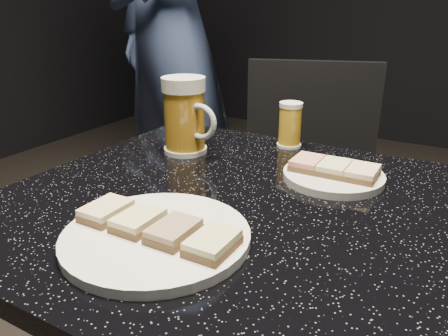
{
  "coord_description": "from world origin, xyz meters",
  "views": [
    {
      "loc": [
        0.33,
        -0.57,
        1.05
      ],
      "look_at": [
        0.0,
        0.0,
        0.8
      ],
      "focal_mm": 35.0,
      "sensor_mm": 36.0,
      "label": 1
    }
  ],
  "objects": [
    {
      "name": "plate_large",
      "position": [
        -0.01,
        -0.17,
        0.76
      ],
      "size": [
        0.25,
        0.25,
        0.01
      ],
      "primitive_type": "cylinder",
      "color": "white",
      "rests_on": "table"
    },
    {
      "name": "beer_mug",
      "position": [
        -0.18,
        0.15,
        0.83
      ],
      "size": [
        0.13,
        0.09,
        0.16
      ],
      "color": "silver",
      "rests_on": "table"
    },
    {
      "name": "beer_tumbler",
      "position": [
        -0.01,
        0.3,
        0.8
      ],
      "size": [
        0.05,
        0.05,
        0.1
      ],
      "color": "silver",
      "rests_on": "table"
    },
    {
      "name": "plate_small",
      "position": [
        0.13,
        0.16,
        0.76
      ],
      "size": [
        0.18,
        0.18,
        0.01
      ],
      "primitive_type": "cylinder",
      "color": "silver",
      "rests_on": "table"
    },
    {
      "name": "canapes_on_plate_large",
      "position": [
        -0.01,
        -0.17,
        0.77
      ],
      "size": [
        0.23,
        0.07,
        0.02
      ],
      "color": "#4C3521",
      "rests_on": "plate_large"
    },
    {
      "name": "table",
      "position": [
        0.0,
        0.0,
        0.51
      ],
      "size": [
        0.7,
        0.7,
        0.75
      ],
      "color": "black",
      "rests_on": "floor"
    },
    {
      "name": "chair",
      "position": [
        -0.07,
        0.65,
        0.5
      ],
      "size": [
        0.53,
        0.53,
        0.88
      ],
      "color": "black",
      "rests_on": "floor"
    },
    {
      "name": "canapes_on_plate_small",
      "position": [
        0.13,
        0.16,
        0.77
      ],
      "size": [
        0.15,
        0.07,
        0.02
      ],
      "color": "#4C3521",
      "rests_on": "plate_small"
    },
    {
      "name": "patron",
      "position": [
        -0.75,
        0.87,
        0.95
      ],
      "size": [
        0.83,
        0.75,
        1.9
      ],
      "primitive_type": "imported",
      "rotation": [
        0.0,
        0.0,
        -0.56
      ],
      "color": "navy",
      "rests_on": "floor"
    }
  ]
}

